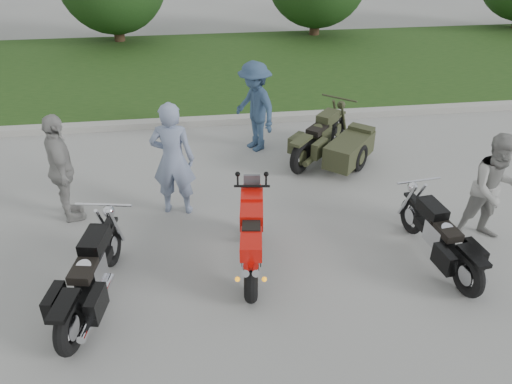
{
  "coord_description": "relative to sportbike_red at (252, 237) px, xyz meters",
  "views": [
    {
      "loc": [
        -0.62,
        -4.8,
        4.59
      ],
      "look_at": [
        0.22,
        1.47,
        0.8
      ],
      "focal_mm": 35.0,
      "sensor_mm": 36.0,
      "label": 1
    }
  ],
  "objects": [
    {
      "name": "ground",
      "position": [
        -0.06,
        -0.73,
        -0.54
      ],
      "size": [
        80.0,
        80.0,
        0.0
      ],
      "primitive_type": "plane",
      "color": "#A2A19C",
      "rests_on": "ground"
    },
    {
      "name": "curb",
      "position": [
        -0.06,
        5.27,
        -0.46
      ],
      "size": [
        60.0,
        0.3,
        0.15
      ],
      "primitive_type": "cube",
      "color": "#A19F97",
      "rests_on": "ground"
    },
    {
      "name": "grass_strip",
      "position": [
        -0.06,
        9.42,
        -0.47
      ],
      "size": [
        60.0,
        8.0,
        0.14
      ],
      "primitive_type": "cube",
      "color": "#32511B",
      "rests_on": "ground"
    },
    {
      "name": "sportbike_red",
      "position": [
        0.0,
        0.0,
        0.0
      ],
      "size": [
        0.5,
        1.92,
        0.91
      ],
      "rotation": [
        0.0,
        0.0,
        -0.14
      ],
      "color": "black",
      "rests_on": "ground"
    },
    {
      "name": "cruiser_left",
      "position": [
        -2.11,
        -0.5,
        -0.1
      ],
      "size": [
        0.56,
        2.2,
        0.85
      ],
      "rotation": [
        0.0,
        0.0,
        -0.19
      ],
      "color": "black",
      "rests_on": "ground"
    },
    {
      "name": "cruiser_right",
      "position": [
        2.68,
        -0.26,
        -0.13
      ],
      "size": [
        0.48,
        2.05,
        0.79
      ],
      "rotation": [
        0.0,
        0.0,
        0.12
      ],
      "color": "black",
      "rests_on": "ground"
    },
    {
      "name": "cruiser_sidecar",
      "position": [
        2.03,
        2.95,
        -0.13
      ],
      "size": [
        1.86,
        2.04,
        0.86
      ],
      "rotation": [
        0.0,
        0.0,
        -0.71
      ],
      "color": "black",
      "rests_on": "ground"
    },
    {
      "name": "person_stripe",
      "position": [
        -1.05,
        1.65,
        0.42
      ],
      "size": [
        0.77,
        0.57,
        1.92
      ],
      "primitive_type": "imported",
      "rotation": [
        0.0,
        0.0,
        2.97
      ],
      "color": "#7A88A6",
      "rests_on": "ground"
    },
    {
      "name": "person_grey",
      "position": [
        3.64,
        0.25,
        0.33
      ],
      "size": [
        0.85,
        0.67,
        1.73
      ],
      "primitive_type": "imported",
      "rotation": [
        0.0,
        0.0,
        -0.01
      ],
      "color": "gray",
      "rests_on": "ground"
    },
    {
      "name": "person_denim",
      "position": [
        0.56,
        3.86,
        0.38
      ],
      "size": [
        1.14,
        1.37,
        1.84
      ],
      "primitive_type": "imported",
      "rotation": [
        0.0,
        0.0,
        -1.11
      ],
      "color": "navy",
      "rests_on": "ground"
    },
    {
      "name": "person_back",
      "position": [
        -2.78,
        1.67,
        0.36
      ],
      "size": [
        0.74,
        1.14,
        1.8
      ],
      "primitive_type": "imported",
      "rotation": [
        0.0,
        0.0,
        1.89
      ],
      "color": "#979591",
      "rests_on": "ground"
    }
  ]
}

